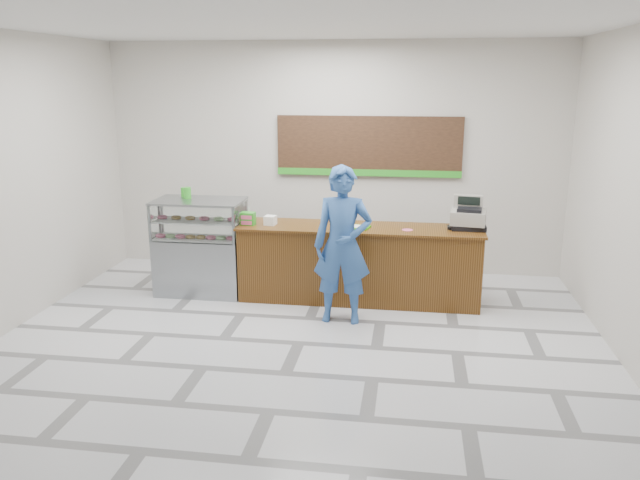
# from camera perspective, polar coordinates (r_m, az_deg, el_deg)

# --- Properties ---
(floor) EXTENTS (7.00, 7.00, 0.00)m
(floor) POSITION_cam_1_polar(r_m,az_deg,el_deg) (7.26, -1.95, -9.41)
(floor) COLOR silver
(floor) RESTS_ON ground
(back_wall) EXTENTS (7.00, 0.00, 7.00)m
(back_wall) POSITION_cam_1_polar(r_m,az_deg,el_deg) (9.67, 1.18, 7.47)
(back_wall) COLOR beige
(back_wall) RESTS_ON floor
(ceiling) EXTENTS (7.00, 7.00, 0.00)m
(ceiling) POSITION_cam_1_polar(r_m,az_deg,el_deg) (6.65, -2.23, 19.33)
(ceiling) COLOR silver
(ceiling) RESTS_ON back_wall
(sales_counter) EXTENTS (3.26, 0.76, 1.03)m
(sales_counter) POSITION_cam_1_polar(r_m,az_deg,el_deg) (8.45, 3.58, -2.16)
(sales_counter) COLOR brown
(sales_counter) RESTS_ON floor
(display_case) EXTENTS (1.22, 0.72, 1.33)m
(display_case) POSITION_cam_1_polar(r_m,az_deg,el_deg) (8.86, -10.85, -0.53)
(display_case) COLOR gray
(display_case) RESTS_ON floor
(menu_board) EXTENTS (2.80, 0.06, 0.90)m
(menu_board) POSITION_cam_1_polar(r_m,az_deg,el_deg) (9.55, 4.46, 8.45)
(menu_board) COLOR black
(menu_board) RESTS_ON back_wall
(cash_register) EXTENTS (0.50, 0.52, 0.42)m
(cash_register) POSITION_cam_1_polar(r_m,az_deg,el_deg) (8.43, 13.42, 2.12)
(cash_register) COLOR black
(cash_register) RESTS_ON sales_counter
(card_terminal) EXTENTS (0.08, 0.15, 0.04)m
(card_terminal) POSITION_cam_1_polar(r_m,az_deg,el_deg) (8.36, 11.82, 1.13)
(card_terminal) COLOR black
(card_terminal) RESTS_ON sales_counter
(serving_tray) EXTENTS (0.39, 0.32, 0.02)m
(serving_tray) POSITION_cam_1_polar(r_m,az_deg,el_deg) (8.26, 3.33, 1.20)
(serving_tray) COLOR #2EB201
(serving_tray) RESTS_ON sales_counter
(napkin_box) EXTENTS (0.16, 0.16, 0.12)m
(napkin_box) POSITION_cam_1_polar(r_m,az_deg,el_deg) (8.42, -4.56, 1.81)
(napkin_box) COLOR white
(napkin_box) RESTS_ON sales_counter
(straw_cup) EXTENTS (0.08, 0.08, 0.12)m
(straw_cup) POSITION_cam_1_polar(r_m,az_deg,el_deg) (8.52, -6.48, 1.89)
(straw_cup) COLOR silver
(straw_cup) RESTS_ON sales_counter
(promo_box) EXTENTS (0.20, 0.14, 0.17)m
(promo_box) POSITION_cam_1_polar(r_m,az_deg,el_deg) (8.45, -6.61, 1.96)
(promo_box) COLOR green
(promo_box) RESTS_ON sales_counter
(donut_decal) EXTENTS (0.14, 0.14, 0.00)m
(donut_decal) POSITION_cam_1_polar(r_m,az_deg,el_deg) (8.20, 7.99, 0.92)
(donut_decal) COLOR #E45985
(donut_decal) RESTS_ON sales_counter
(green_cup_left) EXTENTS (0.08, 0.08, 0.13)m
(green_cup_left) POSITION_cam_1_polar(r_m,az_deg,el_deg) (9.00, -12.35, 4.31)
(green_cup_left) COLOR green
(green_cup_left) RESTS_ON display_case
(green_cup_right) EXTENTS (0.10, 0.10, 0.16)m
(green_cup_right) POSITION_cam_1_polar(r_m,az_deg,el_deg) (8.85, -12.03, 4.24)
(green_cup_right) COLOR green
(green_cup_right) RESTS_ON display_case
(customer) EXTENTS (0.71, 0.47, 1.95)m
(customer) POSITION_cam_1_polar(r_m,az_deg,el_deg) (7.60, 2.08, -0.48)
(customer) COLOR #2E599D
(customer) RESTS_ON floor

